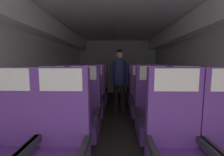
{
  "coord_description": "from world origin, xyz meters",
  "views": [
    {
      "loc": [
        -0.02,
        0.22,
        1.24
      ],
      "look_at": [
        -0.14,
        3.67,
        0.86
      ],
      "focal_mm": 22.37,
      "sensor_mm": 36.0,
      "label": 1
    }
  ],
  "objects_px": {
    "seat_c_left_aisle": "(92,99)",
    "flight_attendant": "(119,75)",
    "seat_c_left_window": "(70,99)",
    "seat_d_left_window": "(80,91)",
    "seat_a_left_window": "(6,149)",
    "seat_b_left_window": "(51,114)",
    "seat_b_right_window": "(153,115)",
    "seat_d_right_window": "(137,91)",
    "seat_c_right_aisle": "(166,100)",
    "seat_d_left_aisle": "(98,91)",
    "seat_b_right_aisle": "(187,115)",
    "seat_a_left_aisle": "(59,150)",
    "seat_b_left_aisle": "(83,114)",
    "seat_c_right_window": "(142,100)",
    "seat_d_right_aisle": "(155,92)",
    "seat_a_right_window": "(178,151)"
  },
  "relations": [
    {
      "from": "seat_c_left_window",
      "to": "seat_d_right_window",
      "type": "distance_m",
      "value": 1.7
    },
    {
      "from": "seat_c_left_aisle",
      "to": "flight_attendant",
      "type": "relative_size",
      "value": 0.78
    },
    {
      "from": "seat_c_right_aisle",
      "to": "seat_b_left_window",
      "type": "bearing_deg",
      "value": -156.95
    },
    {
      "from": "seat_a_right_window",
      "to": "seat_b_right_window",
      "type": "distance_m",
      "value": 0.8
    },
    {
      "from": "seat_d_left_window",
      "to": "seat_d_right_window",
      "type": "distance_m",
      "value": 1.48
    },
    {
      "from": "seat_d_left_aisle",
      "to": "flight_attendant",
      "type": "height_order",
      "value": "flight_attendant"
    },
    {
      "from": "seat_a_right_window",
      "to": "seat_d_right_window",
      "type": "bearing_deg",
      "value": 89.83
    },
    {
      "from": "seat_a_left_aisle",
      "to": "seat_c_left_aisle",
      "type": "relative_size",
      "value": 1.0
    },
    {
      "from": "seat_b_left_window",
      "to": "seat_c_left_aisle",
      "type": "height_order",
      "value": "same"
    },
    {
      "from": "seat_d_left_window",
      "to": "seat_c_right_aisle",
      "type": "bearing_deg",
      "value": -22.91
    },
    {
      "from": "seat_a_right_window",
      "to": "flight_attendant",
      "type": "relative_size",
      "value": 0.78
    },
    {
      "from": "seat_c_right_aisle",
      "to": "seat_d_left_aisle",
      "type": "bearing_deg",
      "value": 151.06
    },
    {
      "from": "seat_c_right_window",
      "to": "flight_attendant",
      "type": "bearing_deg",
      "value": 130.27
    },
    {
      "from": "seat_d_left_window",
      "to": "seat_b_right_window",
      "type": "bearing_deg",
      "value": -48.38
    },
    {
      "from": "seat_c_right_window",
      "to": "flight_attendant",
      "type": "height_order",
      "value": "flight_attendant"
    },
    {
      "from": "seat_d_left_aisle",
      "to": "seat_d_right_window",
      "type": "distance_m",
      "value": 1.01
    },
    {
      "from": "seat_c_left_window",
      "to": "seat_d_left_window",
      "type": "distance_m",
      "value": 0.83
    },
    {
      "from": "seat_d_left_window",
      "to": "seat_d_right_aisle",
      "type": "height_order",
      "value": "same"
    },
    {
      "from": "seat_c_left_window",
      "to": "seat_d_right_window",
      "type": "relative_size",
      "value": 1.0
    },
    {
      "from": "seat_b_left_aisle",
      "to": "seat_a_left_window",
      "type": "bearing_deg",
      "value": -119.75
    },
    {
      "from": "seat_c_right_window",
      "to": "seat_d_right_window",
      "type": "relative_size",
      "value": 1.0
    },
    {
      "from": "seat_a_left_aisle",
      "to": "seat_b_right_window",
      "type": "distance_m",
      "value": 1.31
    },
    {
      "from": "seat_a_left_aisle",
      "to": "seat_b_right_aisle",
      "type": "height_order",
      "value": "same"
    },
    {
      "from": "seat_a_right_window",
      "to": "seat_b_right_window",
      "type": "height_order",
      "value": "same"
    },
    {
      "from": "seat_a_left_window",
      "to": "seat_c_left_aisle",
      "type": "distance_m",
      "value": 1.71
    },
    {
      "from": "seat_a_left_window",
      "to": "seat_c_left_aisle",
      "type": "xyz_separation_m",
      "value": [
        0.47,
        1.64,
        0.0
      ]
    },
    {
      "from": "seat_c_right_window",
      "to": "flight_attendant",
      "type": "distance_m",
      "value": 0.83
    },
    {
      "from": "seat_a_left_window",
      "to": "seat_b_right_aisle",
      "type": "xyz_separation_m",
      "value": [
        1.97,
        0.84,
        0.0
      ]
    },
    {
      "from": "seat_a_left_aisle",
      "to": "seat_b_left_aisle",
      "type": "height_order",
      "value": "same"
    },
    {
      "from": "seat_d_right_window",
      "to": "flight_attendant",
      "type": "bearing_deg",
      "value": -147.09
    },
    {
      "from": "seat_a_right_window",
      "to": "seat_c_right_window",
      "type": "bearing_deg",
      "value": 90.01
    },
    {
      "from": "seat_a_right_window",
      "to": "seat_b_left_aisle",
      "type": "relative_size",
      "value": 1.0
    },
    {
      "from": "seat_b_left_window",
      "to": "seat_c_right_aisle",
      "type": "bearing_deg",
      "value": 23.05
    },
    {
      "from": "seat_a_left_aisle",
      "to": "seat_a_right_window",
      "type": "relative_size",
      "value": 1.0
    },
    {
      "from": "seat_d_left_window",
      "to": "flight_attendant",
      "type": "distance_m",
      "value": 1.15
    },
    {
      "from": "seat_b_left_window",
      "to": "flight_attendant",
      "type": "bearing_deg",
      "value": 52.8
    },
    {
      "from": "seat_b_left_window",
      "to": "seat_d_right_window",
      "type": "relative_size",
      "value": 1.0
    },
    {
      "from": "seat_c_right_aisle",
      "to": "seat_d_right_aisle",
      "type": "xyz_separation_m",
      "value": [
        0.02,
        0.82,
        0.0
      ]
    },
    {
      "from": "seat_a_right_window",
      "to": "seat_d_left_aisle",
      "type": "xyz_separation_m",
      "value": [
        -1.01,
        2.46,
        0.0
      ]
    },
    {
      "from": "seat_c_left_window",
      "to": "seat_b_right_aisle",
      "type": "bearing_deg",
      "value": -22.78
    },
    {
      "from": "seat_c_left_window",
      "to": "seat_a_left_aisle",
      "type": "bearing_deg",
      "value": -74.31
    },
    {
      "from": "seat_b_right_aisle",
      "to": "seat_d_left_aisle",
      "type": "height_order",
      "value": "same"
    },
    {
      "from": "seat_b_right_window",
      "to": "seat_c_right_aisle",
      "type": "relative_size",
      "value": 1.0
    },
    {
      "from": "seat_d_left_aisle",
      "to": "seat_c_left_window",
      "type": "bearing_deg",
      "value": -119.85
    },
    {
      "from": "seat_c_right_aisle",
      "to": "flight_attendant",
      "type": "xyz_separation_m",
      "value": [
        -0.93,
        0.52,
        0.45
      ]
    },
    {
      "from": "seat_c_right_aisle",
      "to": "seat_d_left_window",
      "type": "xyz_separation_m",
      "value": [
        -1.95,
        0.82,
        0.0
      ]
    },
    {
      "from": "seat_a_left_aisle",
      "to": "seat_b_right_window",
      "type": "bearing_deg",
      "value": 39.16
    },
    {
      "from": "seat_c_left_window",
      "to": "seat_d_left_aisle",
      "type": "xyz_separation_m",
      "value": [
        0.47,
        0.82,
        0.0
      ]
    },
    {
      "from": "seat_b_left_aisle",
      "to": "seat_d_right_aisle",
      "type": "bearing_deg",
      "value": 47.88
    },
    {
      "from": "seat_a_left_window",
      "to": "seat_b_left_window",
      "type": "height_order",
      "value": "same"
    }
  ]
}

